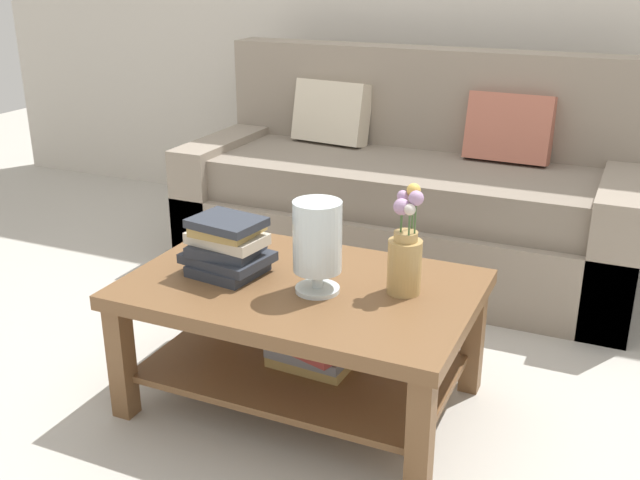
% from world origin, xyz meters
% --- Properties ---
extents(ground_plane, '(10.00, 10.00, 0.00)m').
position_xyz_m(ground_plane, '(0.00, 0.00, 0.00)').
color(ground_plane, '#B7B2A8').
extents(couch, '(2.18, 0.90, 1.06)m').
position_xyz_m(couch, '(-0.03, 0.92, 0.36)').
color(couch, gray).
rests_on(couch, ground).
extents(coffee_table, '(1.16, 0.75, 0.46)m').
position_xyz_m(coffee_table, '(0.03, -0.45, 0.33)').
color(coffee_table, brown).
rests_on(coffee_table, ground).
extents(book_stack_main, '(0.31, 0.26, 0.20)m').
position_xyz_m(book_stack_main, '(-0.24, -0.48, 0.56)').
color(book_stack_main, '#2D333D').
rests_on(book_stack_main, coffee_table).
extents(glass_hurricane_vase, '(0.16, 0.16, 0.31)m').
position_xyz_m(glass_hurricane_vase, '(0.11, -0.49, 0.64)').
color(glass_hurricane_vase, silver).
rests_on(glass_hurricane_vase, coffee_table).
extents(flower_pitcher, '(0.11, 0.11, 0.36)m').
position_xyz_m(flower_pitcher, '(0.36, -0.38, 0.59)').
color(flower_pitcher, tan).
rests_on(flower_pitcher, coffee_table).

